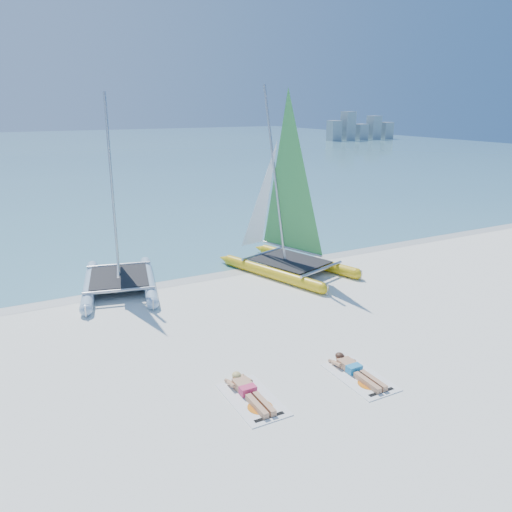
{
  "coord_description": "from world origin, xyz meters",
  "views": [
    {
      "loc": [
        -6.85,
        -11.46,
        6.3
      ],
      "look_at": [
        -0.09,
        1.2,
        1.91
      ],
      "focal_mm": 35.0,
      "sensor_mm": 36.0,
      "label": 1
    }
  ],
  "objects": [
    {
      "name": "towel_b",
      "position": [
        0.35,
        -3.28,
        0.01
      ],
      "size": [
        1.0,
        1.85,
        0.02
      ],
      "primitive_type": "cube",
      "color": "white",
      "rests_on": "ground"
    },
    {
      "name": "catamaran_yellow",
      "position": [
        2.87,
        4.75,
        2.28
      ],
      "size": [
        4.06,
        5.83,
        7.24
      ],
      "rotation": [
        0.0,
        0.0,
        0.32
      ],
      "color": "yellow",
      "rests_on": "ground"
    },
    {
      "name": "wet_sand_strip",
      "position": [
        0.0,
        5.5,
        0.0
      ],
      "size": [
        140.0,
        1.4,
        0.01
      ],
      "primitive_type": "cube",
      "color": "silver",
      "rests_on": "ground"
    },
    {
      "name": "sunbather_b",
      "position": [
        0.35,
        -3.09,
        0.12
      ],
      "size": [
        0.37,
        1.73,
        0.26
      ],
      "color": "tan",
      "rests_on": "towel_b"
    },
    {
      "name": "distant_skyline",
      "position": [
        53.71,
        62.0,
        1.94
      ],
      "size": [
        14.0,
        2.0,
        5.0
      ],
      "color": "#8E959C",
      "rests_on": "ground"
    },
    {
      "name": "sunbather_a",
      "position": [
        -2.37,
        -2.72,
        0.12
      ],
      "size": [
        0.37,
        1.73,
        0.26
      ],
      "color": "tan",
      "rests_on": "towel_a"
    },
    {
      "name": "catamaran_blue",
      "position": [
        -3.26,
        5.66,
        2.07
      ],
      "size": [
        3.52,
        5.51,
        6.94
      ],
      "rotation": [
        0.0,
        0.0,
        -0.23
      ],
      "color": "#A8C8DC",
      "rests_on": "ground"
    },
    {
      "name": "towel_a",
      "position": [
        -2.37,
        -2.91,
        0.01
      ],
      "size": [
        1.0,
        1.85,
        0.02
      ],
      "primitive_type": "cube",
      "color": "white",
      "rests_on": "ground"
    },
    {
      "name": "sea",
      "position": [
        0.0,
        63.0,
        0.01
      ],
      "size": [
        140.0,
        115.0,
        0.01
      ],
      "primitive_type": "cube",
      "color": "#6DB0B6",
      "rests_on": "ground"
    },
    {
      "name": "ground",
      "position": [
        0.0,
        0.0,
        0.0
      ],
      "size": [
        140.0,
        140.0,
        0.0
      ],
      "primitive_type": "plane",
      "color": "white",
      "rests_on": "ground"
    }
  ]
}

